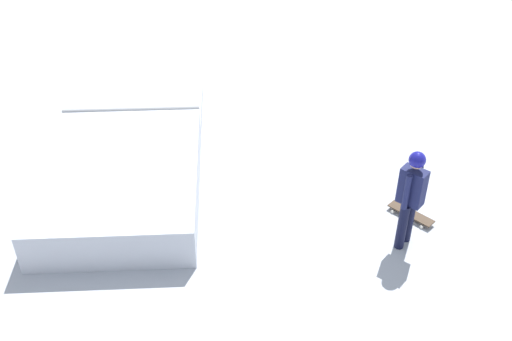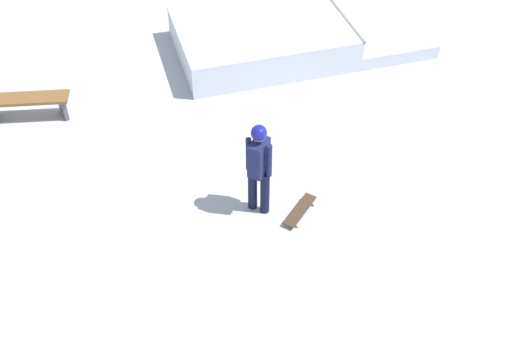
% 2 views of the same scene
% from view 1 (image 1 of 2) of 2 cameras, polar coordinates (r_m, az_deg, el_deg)
% --- Properties ---
extents(ground_plane, '(60.00, 60.00, 0.00)m').
position_cam_1_polar(ground_plane, '(10.85, -8.33, -2.36)').
color(ground_plane, '#B2B7C1').
extents(skate_ramp, '(5.87, 3.84, 0.74)m').
position_cam_1_polar(skate_ramp, '(11.15, -11.98, 0.38)').
color(skate_ramp, silver).
rests_on(skate_ramp, ground).
extents(skater, '(0.44, 0.39, 1.73)m').
position_cam_1_polar(skater, '(9.46, 14.15, -1.99)').
color(skater, black).
rests_on(skater, ground).
extents(skateboard, '(0.80, 0.56, 0.09)m').
position_cam_1_polar(skateboard, '(10.56, 14.13, -3.89)').
color(skateboard, '#3F2D1E').
rests_on(skateboard, ground).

